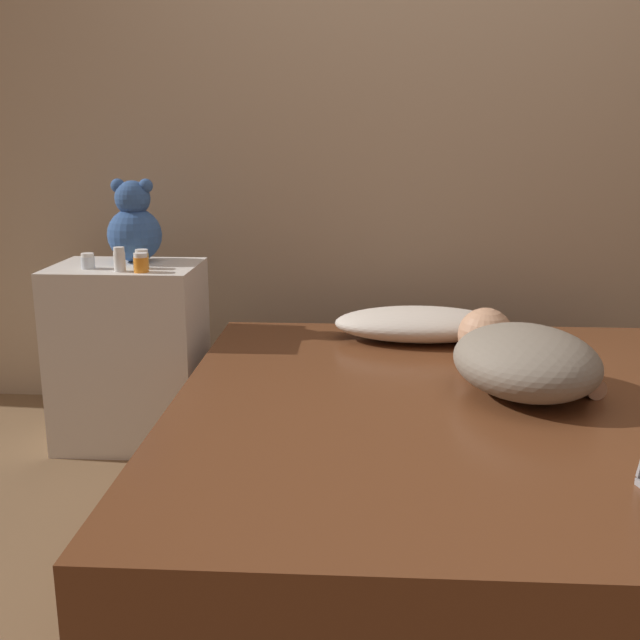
# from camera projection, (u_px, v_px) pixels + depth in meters

# --- Properties ---
(ground_plane) EXTENTS (12.00, 12.00, 0.00)m
(ground_plane) POSITION_uv_depth(u_px,v_px,m) (451.00, 536.00, 2.25)
(ground_plane) COLOR brown
(wall_back) EXTENTS (8.00, 0.06, 2.60)m
(wall_back) POSITION_uv_depth(u_px,v_px,m) (433.00, 104.00, 3.09)
(wall_back) COLOR tan
(wall_back) RESTS_ON ground_plane
(bed) EXTENTS (1.68, 1.82, 0.43)m
(bed) POSITION_uv_depth(u_px,v_px,m) (454.00, 471.00, 2.20)
(bed) COLOR #4C331E
(bed) RESTS_ON ground_plane
(nightstand) EXTENTS (0.54, 0.40, 0.70)m
(nightstand) POSITION_uv_depth(u_px,v_px,m) (130.00, 355.00, 2.89)
(nightstand) COLOR silver
(nightstand) RESTS_ON ground_plane
(pillow) EXTENTS (0.63, 0.32, 0.12)m
(pillow) POSITION_uv_depth(u_px,v_px,m) (420.00, 324.00, 2.78)
(pillow) COLOR beige
(pillow) RESTS_ON bed
(person_lying) EXTENTS (0.51, 0.70, 0.20)m
(person_lying) POSITION_uv_depth(u_px,v_px,m) (521.00, 358.00, 2.24)
(person_lying) COLOR gray
(person_lying) RESTS_ON bed
(teddy_bear) EXTENTS (0.21, 0.21, 0.32)m
(teddy_bear) POSITION_uv_depth(u_px,v_px,m) (134.00, 226.00, 2.85)
(teddy_bear) COLOR #335693
(teddy_bear) RESTS_ON nightstand
(bottle_clear) EXTENTS (0.05, 0.05, 0.06)m
(bottle_clear) POSITION_uv_depth(u_px,v_px,m) (88.00, 261.00, 2.73)
(bottle_clear) COLOR silver
(bottle_clear) RESTS_ON nightstand
(bottle_amber) EXTENTS (0.05, 0.05, 0.07)m
(bottle_amber) POSITION_uv_depth(u_px,v_px,m) (142.00, 259.00, 2.73)
(bottle_amber) COLOR gold
(bottle_amber) RESTS_ON nightstand
(bottle_orange) EXTENTS (0.05, 0.05, 0.07)m
(bottle_orange) POSITION_uv_depth(u_px,v_px,m) (141.00, 263.00, 2.65)
(bottle_orange) COLOR orange
(bottle_orange) RESTS_ON nightstand
(bottle_white) EXTENTS (0.04, 0.04, 0.09)m
(bottle_white) POSITION_uv_depth(u_px,v_px,m) (119.00, 260.00, 2.67)
(bottle_white) COLOR white
(bottle_white) RESTS_ON nightstand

